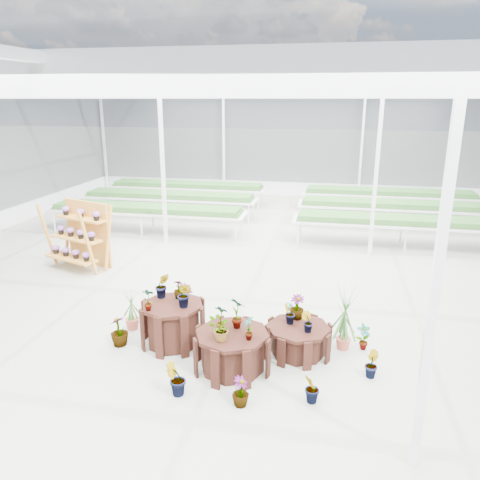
% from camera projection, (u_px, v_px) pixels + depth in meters
% --- Properties ---
extents(ground_plane, '(24.00, 24.00, 0.00)m').
position_uv_depth(ground_plane, '(236.00, 305.00, 9.93)').
color(ground_plane, gray).
rests_on(ground_plane, ground).
extents(greenhouse_shell, '(18.00, 24.00, 4.50)m').
position_uv_depth(greenhouse_shell, '(236.00, 201.00, 9.27)').
color(greenhouse_shell, white).
rests_on(greenhouse_shell, ground).
extents(steel_frame, '(18.00, 24.00, 4.50)m').
position_uv_depth(steel_frame, '(236.00, 201.00, 9.27)').
color(steel_frame, silver).
rests_on(steel_frame, ground).
extents(nursery_benches, '(16.00, 7.00, 0.84)m').
position_uv_depth(nursery_benches, '(277.00, 210.00, 16.56)').
color(nursery_benches, silver).
rests_on(nursery_benches, ground).
extents(plinth_tall, '(1.24, 1.24, 0.76)m').
position_uv_depth(plinth_tall, '(173.00, 324.00, 8.27)').
color(plinth_tall, black).
rests_on(plinth_tall, ground).
extents(plinth_mid, '(1.46, 1.46, 0.64)m').
position_uv_depth(plinth_mid, '(232.00, 351.00, 7.50)').
color(plinth_mid, black).
rests_on(plinth_mid, ground).
extents(plinth_low, '(1.43, 1.43, 0.50)m').
position_uv_depth(plinth_low, '(298.00, 340.00, 7.99)').
color(plinth_low, black).
rests_on(plinth_low, ground).
extents(shelf_rack, '(1.79, 1.33, 1.69)m').
position_uv_depth(shelf_rack, '(77.00, 236.00, 11.89)').
color(shelf_rack, '#CA842F').
rests_on(shelf_rack, ground).
extents(nursery_plants, '(4.64, 3.03, 1.34)m').
position_uv_depth(nursery_plants, '(235.00, 319.00, 8.08)').
color(nursery_plants, '#326328').
rests_on(nursery_plants, ground).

